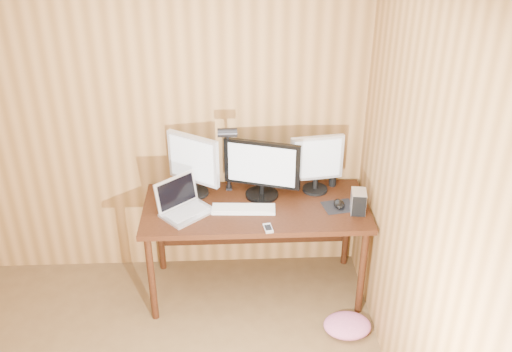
{
  "coord_description": "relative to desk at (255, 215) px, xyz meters",
  "views": [
    {
      "loc": [
        0.77,
        -1.82,
        2.89
      ],
      "look_at": [
        0.93,
        1.58,
        1.02
      ],
      "focal_mm": 40.0,
      "sensor_mm": 36.0,
      "label": 1
    }
  ],
  "objects": [
    {
      "name": "room_shell",
      "position": [
        -0.93,
        -1.7,
        0.62
      ],
      "size": [
        4.0,
        4.0,
        4.0
      ],
      "color": "brown",
      "rests_on": "ground"
    },
    {
      "name": "desk",
      "position": [
        0.0,
        0.0,
        0.0
      ],
      "size": [
        1.6,
        0.7,
        0.75
      ],
      "color": "black",
      "rests_on": "floor"
    },
    {
      "name": "monitor_center",
      "position": [
        0.05,
        0.07,
        0.35
      ],
      "size": [
        0.54,
        0.24,
        0.44
      ],
      "rotation": [
        0.0,
        0.0,
        -0.31
      ],
      "color": "black",
      "rests_on": "desk"
    },
    {
      "name": "monitor_left",
      "position": [
        -0.44,
        0.12,
        0.38
      ],
      "size": [
        0.37,
        0.26,
        0.47
      ],
      "rotation": [
        0.0,
        0.0,
        -0.58
      ],
      "color": "black",
      "rests_on": "desk"
    },
    {
      "name": "monitor_right",
      "position": [
        0.45,
        0.13,
        0.36
      ],
      "size": [
        0.39,
        0.19,
        0.44
      ],
      "rotation": [
        0.0,
        0.0,
        0.14
      ],
      "color": "black",
      "rests_on": "desk"
    },
    {
      "name": "laptop",
      "position": [
        -0.51,
        -0.12,
        0.18
      ],
      "size": [
        0.43,
        0.42,
        0.24
      ],
      "rotation": [
        0.0,
        0.0,
        0.72
      ],
      "color": "silver",
      "rests_on": "desk"
    },
    {
      "name": "keyboard",
      "position": [
        -0.09,
        -0.13,
        0.13
      ],
      "size": [
        0.45,
        0.16,
        0.02
      ],
      "rotation": [
        0.0,
        0.0,
        -0.06
      ],
      "color": "white",
      "rests_on": "desk"
    },
    {
      "name": "mousepad",
      "position": [
        0.59,
        -0.11,
        0.12
      ],
      "size": [
        0.25,
        0.21,
        0.0
      ],
      "primitive_type": "cube",
      "rotation": [
        0.0,
        0.0,
        0.19
      ],
      "color": "black",
      "rests_on": "desk"
    },
    {
      "name": "mouse",
      "position": [
        0.59,
        -0.11,
        0.15
      ],
      "size": [
        0.1,
        0.13,
        0.04
      ],
      "primitive_type": "ellipsoid",
      "rotation": [
        0.0,
        0.0,
        0.25
      ],
      "color": "black",
      "rests_on": "mousepad"
    },
    {
      "name": "hard_drive",
      "position": [
        0.71,
        -0.18,
        0.2
      ],
      "size": [
        0.12,
        0.16,
        0.16
      ],
      "rotation": [
        0.0,
        0.0,
        -0.14
      ],
      "color": "silver",
      "rests_on": "desk"
    },
    {
      "name": "phone",
      "position": [
        0.07,
        -0.37,
        0.13
      ],
      "size": [
        0.07,
        0.11,
        0.01
      ],
      "rotation": [
        0.0,
        0.0,
        0.16
      ],
      "color": "silver",
      "rests_on": "desk"
    },
    {
      "name": "speaker",
      "position": [
        0.59,
        0.2,
        0.19
      ],
      "size": [
        0.05,
        0.05,
        0.13
      ],
      "primitive_type": "cylinder",
      "color": "black",
      "rests_on": "desk"
    },
    {
      "name": "desk_lamp",
      "position": [
        -0.19,
        0.11,
        0.49
      ],
      "size": [
        0.14,
        0.19,
        0.59
      ],
      "rotation": [
        0.0,
        0.0,
        -0.22
      ],
      "color": "black",
      "rests_on": "desk"
    },
    {
      "name": "fabric_pile",
      "position": [
        0.62,
        -0.57,
        -0.57
      ],
      "size": [
        0.35,
        0.3,
        0.11
      ],
      "primitive_type": null,
      "rotation": [
        0.0,
        0.0,
        -0.07
      ],
      "color": "#C05D87",
      "rests_on": "floor"
    }
  ]
}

